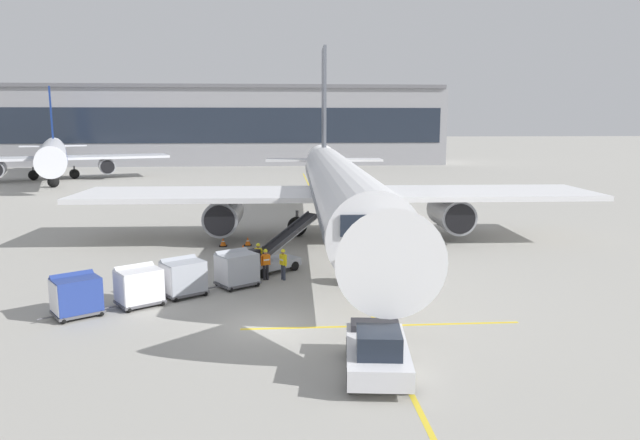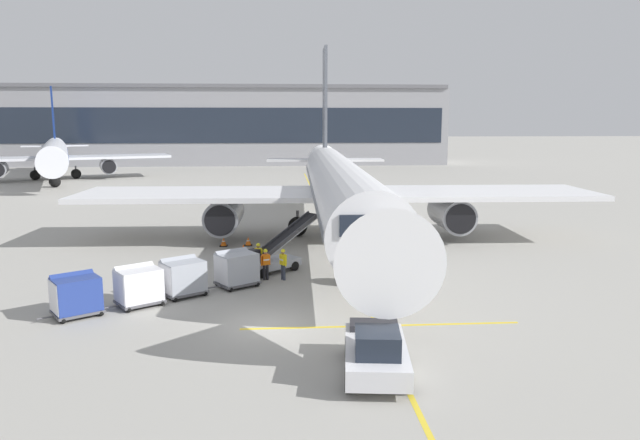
% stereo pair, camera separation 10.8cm
% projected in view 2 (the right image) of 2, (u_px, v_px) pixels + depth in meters
% --- Properties ---
extents(ground_plane, '(600.00, 600.00, 0.00)m').
position_uv_depth(ground_plane, '(266.00, 325.00, 24.84)').
color(ground_plane, '#9E9B93').
extents(parked_airplane, '(37.75, 48.30, 16.11)m').
position_uv_depth(parked_airplane, '(338.00, 187.00, 42.60)').
color(parked_airplane, white).
rests_on(parked_airplane, ground).
extents(belt_loader, '(4.82, 4.31, 3.18)m').
position_uv_depth(belt_loader, '(273.00, 256.00, 33.68)').
color(belt_loader, '#A3A8B2').
rests_on(belt_loader, ground).
extents(baggage_cart_lead, '(2.70, 2.45, 1.91)m').
position_uv_depth(baggage_cart_lead, '(236.00, 268.00, 30.59)').
color(baggage_cart_lead, '#515156').
rests_on(baggage_cart_lead, ground).
extents(baggage_cart_second, '(2.70, 2.45, 1.91)m').
position_uv_depth(baggage_cart_second, '(183.00, 276.00, 28.94)').
color(baggage_cart_second, '#515156').
rests_on(baggage_cart_second, ground).
extents(baggage_cart_third, '(2.70, 2.45, 1.91)m').
position_uv_depth(baggage_cart_third, '(138.00, 285.00, 27.39)').
color(baggage_cart_third, '#515156').
rests_on(baggage_cart_third, ground).
extents(baggage_cart_fourth, '(2.70, 2.45, 1.91)m').
position_uv_depth(baggage_cart_fourth, '(76.00, 294.00, 25.92)').
color(baggage_cart_fourth, '#515156').
rests_on(baggage_cart_fourth, ground).
extents(pushback_tug, '(2.59, 4.61, 1.83)m').
position_uv_depth(pushback_tug, '(376.00, 352.00, 19.91)').
color(pushback_tug, silver).
rests_on(pushback_tug, ground).
extents(ground_crew_by_loader, '(0.41, 0.49, 1.74)m').
position_uv_depth(ground_crew_by_loader, '(283.00, 262.00, 31.80)').
color(ground_crew_by_loader, '#333847').
rests_on(ground_crew_by_loader, ground).
extents(ground_crew_by_carts, '(0.52, 0.38, 1.74)m').
position_uv_depth(ground_crew_by_carts, '(266.00, 262.00, 31.81)').
color(ground_crew_by_carts, black).
rests_on(ground_crew_by_carts, ground).
extents(ground_crew_marshaller, '(0.52, 0.39, 1.74)m').
position_uv_depth(ground_crew_marshaller, '(258.00, 256.00, 33.31)').
color(ground_crew_marshaller, black).
rests_on(ground_crew_marshaller, ground).
extents(safety_cone_engine_keepout, '(0.54, 0.54, 0.62)m').
position_uv_depth(safety_cone_engine_keepout, '(248.00, 241.00, 40.68)').
color(safety_cone_engine_keepout, black).
rests_on(safety_cone_engine_keepout, ground).
extents(safety_cone_wingtip, '(0.68, 0.68, 0.77)m').
position_uv_depth(safety_cone_wingtip, '(243.00, 250.00, 37.59)').
color(safety_cone_wingtip, black).
rests_on(safety_cone_wingtip, ground).
extents(safety_cone_nose_mark, '(0.54, 0.54, 0.62)m').
position_uv_depth(safety_cone_nose_mark, '(224.00, 242.00, 40.49)').
color(safety_cone_nose_mark, black).
rests_on(safety_cone_nose_mark, ground).
extents(apron_guidance_line_lead_in, '(0.20, 110.00, 0.01)m').
position_uv_depth(apron_guidance_line_lead_in, '(337.00, 241.00, 42.38)').
color(apron_guidance_line_lead_in, yellow).
rests_on(apron_guidance_line_lead_in, ground).
extents(apron_guidance_line_stop_bar, '(12.00, 0.20, 0.01)m').
position_uv_depth(apron_guidance_line_stop_bar, '(381.00, 326.00, 24.79)').
color(apron_guidance_line_stop_bar, yellow).
rests_on(apron_guidance_line_stop_bar, ground).
extents(terminal_building, '(95.07, 16.03, 15.50)m').
position_uv_depth(terminal_building, '(207.00, 126.00, 117.63)').
color(terminal_building, '#939399').
rests_on(terminal_building, ground).
extents(distant_airplane, '(33.10, 41.28, 14.43)m').
position_uv_depth(distant_airplane, '(54.00, 155.00, 85.44)').
color(distant_airplane, silver).
rests_on(distant_airplane, ground).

